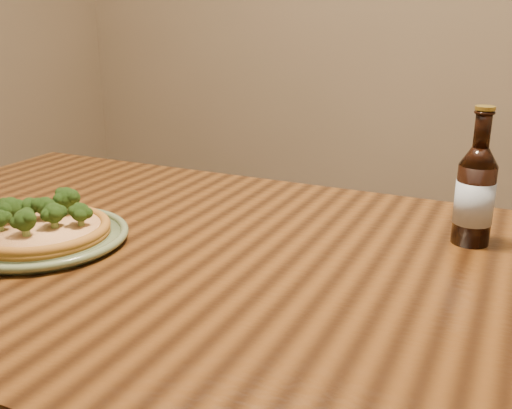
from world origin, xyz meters
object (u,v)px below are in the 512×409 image
at_px(plate, 42,237).
at_px(pizza, 41,227).
at_px(table, 230,305).
at_px(beer_bottle, 475,194).

bearing_deg(plate, pizza, 126.39).
distance_m(table, beer_bottle, 0.46).
bearing_deg(beer_bottle, pizza, -132.69).
height_order(pizza, beer_bottle, beer_bottle).
xyz_separation_m(table, pizza, (-0.32, -0.09, 0.12)).
relative_size(plate, beer_bottle, 1.24).
xyz_separation_m(table, plate, (-0.32, -0.09, 0.10)).
xyz_separation_m(plate, pizza, (-0.00, 0.00, 0.02)).
height_order(plate, pizza, pizza).
relative_size(table, beer_bottle, 6.72).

